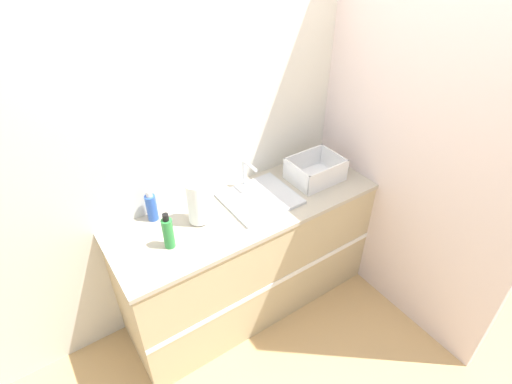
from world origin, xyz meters
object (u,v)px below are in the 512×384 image
at_px(sink, 259,197).
at_px(bottle_blue, 152,207).
at_px(paper_towel_roll, 197,203).
at_px(dish_rack, 315,172).
at_px(bottle_green, 168,232).

distance_m(sink, bottle_blue, 0.70).
distance_m(paper_towel_roll, dish_rack, 0.91).
xyz_separation_m(paper_towel_roll, bottle_blue, (-0.23, 0.18, -0.05)).
height_order(sink, bottle_blue, sink).
xyz_separation_m(dish_rack, bottle_blue, (-1.13, 0.22, 0.04)).
relative_size(dish_rack, bottle_green, 1.53).
height_order(sink, bottle_green, bottle_green).
relative_size(paper_towel_roll, bottle_blue, 1.33).
distance_m(sink, paper_towel_roll, 0.46).
xyz_separation_m(paper_towel_roll, dish_rack, (0.91, -0.04, -0.09)).
xyz_separation_m(sink, paper_towel_roll, (-0.44, 0.02, 0.13)).
bearing_deg(bottle_green, paper_towel_roll, 23.21).
relative_size(sink, paper_towel_roll, 1.64).
bearing_deg(paper_towel_roll, bottle_blue, 141.38).
bearing_deg(dish_rack, sink, 177.41).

